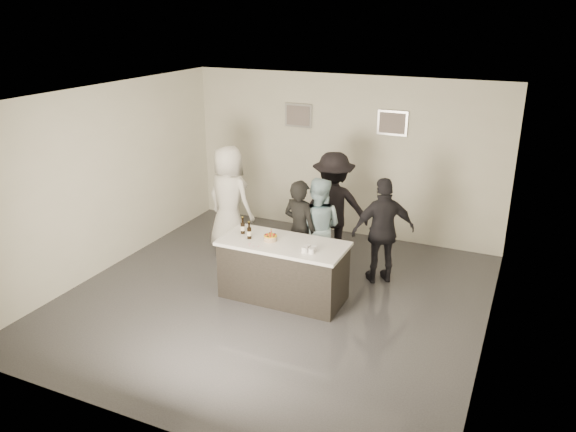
% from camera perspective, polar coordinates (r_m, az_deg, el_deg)
% --- Properties ---
extents(floor, '(6.00, 6.00, 0.00)m').
position_cam_1_polar(floor, '(8.52, -1.40, -8.35)').
color(floor, '#3D3D42').
rests_on(floor, ground).
extents(ceiling, '(6.00, 6.00, 0.00)m').
position_cam_1_polar(ceiling, '(7.55, -1.60, 12.05)').
color(ceiling, white).
extents(wall_back, '(6.00, 0.04, 3.00)m').
position_cam_1_polar(wall_back, '(10.58, 5.62, 6.07)').
color(wall_back, silver).
rests_on(wall_back, ground).
extents(wall_front, '(6.00, 0.04, 3.00)m').
position_cam_1_polar(wall_front, '(5.59, -15.11, -8.02)').
color(wall_front, silver).
rests_on(wall_front, ground).
extents(wall_left, '(0.04, 6.00, 3.00)m').
position_cam_1_polar(wall_left, '(9.55, -17.96, 3.60)').
color(wall_left, silver).
rests_on(wall_left, ground).
extents(wall_right, '(0.04, 6.00, 3.00)m').
position_cam_1_polar(wall_right, '(7.21, 20.53, -2.06)').
color(wall_right, silver).
rests_on(wall_right, ground).
extents(picture_left, '(0.54, 0.04, 0.44)m').
position_cam_1_polar(picture_left, '(10.72, 1.08, 10.18)').
color(picture_left, '#B2B2B7').
rests_on(picture_left, wall_back).
extents(picture_right, '(0.54, 0.04, 0.44)m').
position_cam_1_polar(picture_right, '(10.16, 10.57, 9.28)').
color(picture_right, '#B2B2B7').
rests_on(picture_right, wall_back).
extents(bar_counter, '(1.86, 0.86, 0.90)m').
position_cam_1_polar(bar_counter, '(8.34, -0.48, -5.52)').
color(bar_counter, white).
rests_on(bar_counter, ground).
extents(cake, '(0.20, 0.20, 0.07)m').
position_cam_1_polar(cake, '(8.20, -1.80, -2.26)').
color(cake, gold).
rests_on(cake, bar_counter).
extents(beer_bottle_a, '(0.07, 0.07, 0.26)m').
position_cam_1_polar(beer_bottle_a, '(8.45, -4.63, -0.96)').
color(beer_bottle_a, black).
rests_on(beer_bottle_a, bar_counter).
extents(beer_bottle_b, '(0.07, 0.07, 0.26)m').
position_cam_1_polar(beer_bottle_b, '(8.25, -3.97, -1.46)').
color(beer_bottle_b, black).
rests_on(beer_bottle_b, bar_counter).
extents(tumbler_cluster, '(0.19, 0.19, 0.08)m').
position_cam_1_polar(tumbler_cluster, '(7.84, 2.20, -3.35)').
color(tumbler_cluster, orange).
rests_on(tumbler_cluster, bar_counter).
extents(candles, '(0.24, 0.08, 0.01)m').
position_cam_1_polar(candles, '(8.05, -3.54, -3.01)').
color(candles, pink).
rests_on(candles, bar_counter).
extents(person_main_black, '(0.68, 0.54, 1.64)m').
position_cam_1_polar(person_main_black, '(8.81, 1.21, -1.46)').
color(person_main_black, black).
rests_on(person_main_black, ground).
extents(person_main_blue, '(0.87, 0.71, 1.64)m').
position_cam_1_polar(person_main_blue, '(8.92, 3.03, -1.17)').
color(person_main_blue, '#A4C9D7').
rests_on(person_main_blue, ground).
extents(person_guest_left, '(1.04, 0.80, 1.90)m').
position_cam_1_polar(person_guest_left, '(9.88, -6.00, 1.70)').
color(person_guest_left, white).
rests_on(person_guest_left, ground).
extents(person_guest_right, '(1.06, 0.90, 1.70)m').
position_cam_1_polar(person_guest_right, '(8.82, 9.65, -1.50)').
color(person_guest_right, black).
rests_on(person_guest_right, ground).
extents(person_guest_back, '(1.40, 1.14, 1.89)m').
position_cam_1_polar(person_guest_back, '(9.50, 4.58, 0.93)').
color(person_guest_back, black).
rests_on(person_guest_back, ground).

